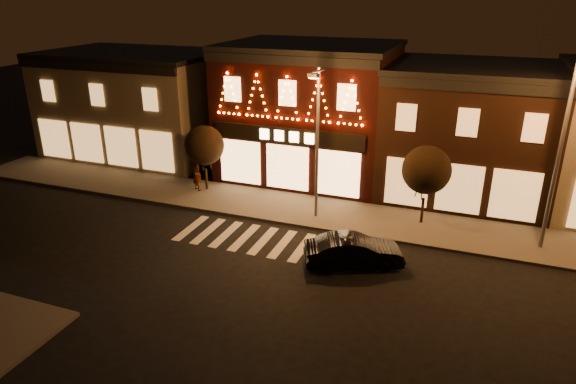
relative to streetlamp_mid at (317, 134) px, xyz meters
The scene contains 11 objects.
ground 8.95m from the streetlamp_mid, 109.94° to the right, with size 120.00×120.00×0.00m, color black.
sidewalk_far 4.71m from the streetlamp_mid, 125.93° to the left, with size 44.00×4.00×0.15m, color #47423D.
building_left 17.06m from the streetlamp_mid, 156.38° to the left, with size 12.20×8.28×7.30m.
building_pulp 7.30m from the streetlamp_mid, 110.92° to the left, with size 10.20×8.34×8.30m.
building_right_a 9.74m from the streetlamp_mid, 44.68° to the left, with size 9.20×8.28×7.50m.
streetlamp_mid is the anchor object (origin of this frame).
streetlamp_right 10.86m from the streetlamp_mid, ahead, with size 0.56×2.02×8.85m.
tree_left 7.71m from the streetlamp_mid, 167.69° to the left, with size 2.31×2.31×3.87m.
tree_right 5.72m from the streetlamp_mid, 14.48° to the left, with size 2.43×2.43×4.05m.
dark_sedan 6.38m from the streetlamp_mid, 52.67° to the right, with size 1.49×4.27×1.41m, color black.
pedestrian 8.64m from the streetlamp_mid, behind, with size 0.65×0.43×1.79m, color gray.
Camera 1 is at (9.90, -16.21, 11.38)m, focal length 31.92 mm.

